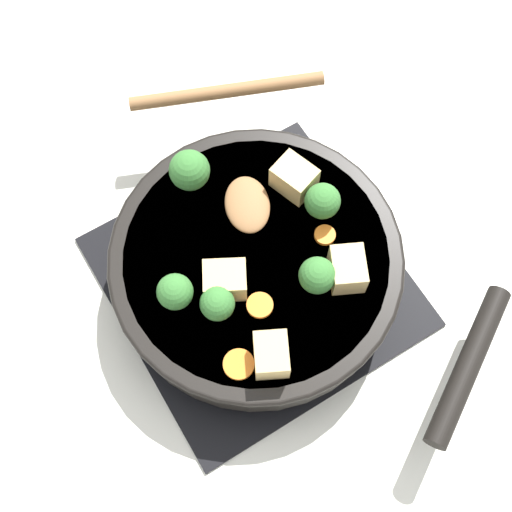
{
  "coord_description": "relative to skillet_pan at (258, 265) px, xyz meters",
  "views": [
    {
      "loc": [
        0.15,
        0.24,
        0.77
      ],
      "look_at": [
        0.0,
        0.0,
        0.08
      ],
      "focal_mm": 50.0,
      "sensor_mm": 36.0,
      "label": 1
    }
  ],
  "objects": [
    {
      "name": "skillet_pan",
      "position": [
        0.0,
        0.0,
        0.0
      ],
      "size": [
        0.36,
        0.42,
        0.05
      ],
      "color": "black",
      "rests_on": "front_burner_grate"
    },
    {
      "name": "tofu_cube_center_large",
      "position": [
        -0.07,
        0.06,
        0.04
      ],
      "size": [
        0.05,
        0.05,
        0.03
      ],
      "primitive_type": "cube",
      "rotation": [
        0.0,
        0.0,
        4.26
      ],
      "color": "#DBB770",
      "rests_on": "skillet_pan"
    },
    {
      "name": "tofu_cube_east_chunk",
      "position": [
        0.05,
        0.01,
        0.04
      ],
      "size": [
        0.05,
        0.05,
        0.03
      ],
      "primitive_type": "cube",
      "rotation": [
        0.0,
        0.0,
        2.64
      ],
      "color": "#DBB770",
      "rests_on": "skillet_pan"
    },
    {
      "name": "wooden_spoon",
      "position": [
        -0.05,
        -0.13,
        0.03
      ],
      "size": [
        0.21,
        0.23,
        0.02
      ],
      "color": "olive",
      "rests_on": "skillet_pan"
    },
    {
      "name": "carrot_slice_orange_thin",
      "position": [
        0.08,
        0.09,
        0.03
      ],
      "size": [
        0.03,
        0.03,
        0.01
      ],
      "primitive_type": "cylinder",
      "color": "orange",
      "rests_on": "skillet_pan"
    },
    {
      "name": "broccoli_floret_east_rim",
      "position": [
        0.1,
        -0.0,
        0.05
      ],
      "size": [
        0.04,
        0.04,
        0.04
      ],
      "color": "#709956",
      "rests_on": "skillet_pan"
    },
    {
      "name": "broccoli_floret_center_top",
      "position": [
        0.07,
        0.03,
        0.05
      ],
      "size": [
        0.04,
        0.04,
        0.04
      ],
      "color": "#709956",
      "rests_on": "skillet_pan"
    },
    {
      "name": "tofu_cube_near_handle",
      "position": [
        -0.08,
        -0.05,
        0.04
      ],
      "size": [
        0.05,
        0.05,
        0.03
      ],
      "primitive_type": "cube",
      "rotation": [
        0.0,
        0.0,
        5.04
      ],
      "color": "#DBB770",
      "rests_on": "skillet_pan"
    },
    {
      "name": "carrot_slice_near_center",
      "position": [
        0.03,
        0.05,
        0.03
      ],
      "size": [
        0.03,
        0.03,
        0.01
      ],
      "primitive_type": "cylinder",
      "color": "orange",
      "rests_on": "skillet_pan"
    },
    {
      "name": "ground_plane",
      "position": [
        0.0,
        -0.0,
        -0.06
      ],
      "size": [
        2.4,
        2.4,
        0.0
      ],
      "primitive_type": "plane",
      "color": "silver"
    },
    {
      "name": "tofu_cube_west_chunk",
      "position": [
        0.05,
        0.1,
        0.04
      ],
      "size": [
        0.05,
        0.05,
        0.03
      ],
      "primitive_type": "cube",
      "rotation": [
        0.0,
        0.0,
        1.1
      ],
      "color": "#DBB770",
      "rests_on": "skillet_pan"
    },
    {
      "name": "broccoli_floret_near_spoon",
      "position": [
        -0.08,
        -0.01,
        0.05
      ],
      "size": [
        0.04,
        0.04,
        0.05
      ],
      "color": "#709956",
      "rests_on": "skillet_pan"
    },
    {
      "name": "carrot_slice_edge_slice",
      "position": [
        -0.07,
        0.02,
        0.03
      ],
      "size": [
        0.02,
        0.02,
        0.01
      ],
      "primitive_type": "cylinder",
      "color": "orange",
      "rests_on": "skillet_pan"
    },
    {
      "name": "front_burner_grate",
      "position": [
        0.0,
        -0.0,
        -0.04
      ],
      "size": [
        0.31,
        0.31,
        0.03
      ],
      "color": "black",
      "rests_on": "ground_plane"
    },
    {
      "name": "broccoli_floret_west_rim",
      "position": [
        -0.03,
        0.06,
        0.05
      ],
      "size": [
        0.04,
        0.04,
        0.05
      ],
      "color": "#709956",
      "rests_on": "skillet_pan"
    },
    {
      "name": "broccoli_floret_north_edge",
      "position": [
        0.02,
        -0.11,
        0.05
      ],
      "size": [
        0.04,
        0.04,
        0.05
      ],
      "color": "#709956",
      "rests_on": "skillet_pan"
    }
  ]
}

